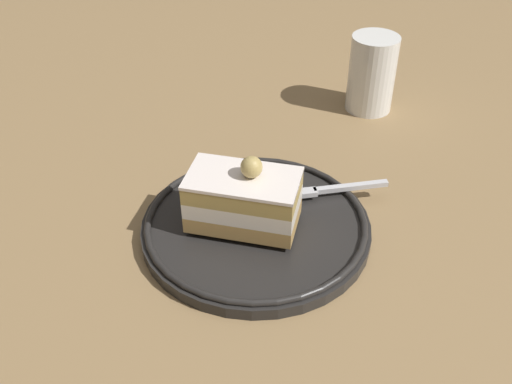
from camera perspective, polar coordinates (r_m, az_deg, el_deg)
The scene contains 5 objects.
ground_plane at distance 0.51m, azimuth 1.43°, elevation -6.09°, with size 2.40×2.40×0.00m, color olive.
dessert_plate at distance 0.52m, azimuth -0.00°, elevation -3.29°, with size 0.21×0.21×0.02m.
cake_slice at distance 0.50m, azimuth -0.97°, elevation -0.52°, with size 0.10×0.11×0.07m.
fork at distance 0.55m, azimuth 6.71°, elevation 0.14°, with size 0.10×0.07×0.00m.
drink_glass_near at distance 0.71m, azimuth 11.18°, elevation 10.87°, with size 0.06×0.06×0.09m.
Camera 1 is at (-0.26, -0.26, 0.35)m, focal length 40.96 mm.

